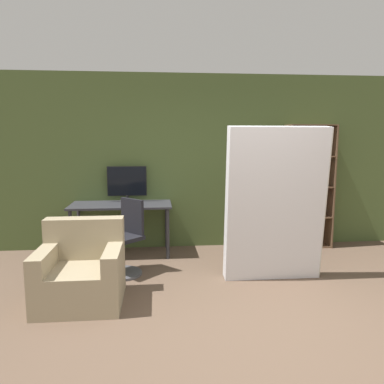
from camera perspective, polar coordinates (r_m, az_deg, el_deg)
The scene contains 8 objects.
ground_plane at distance 3.70m, azimuth 10.47°, elevation -19.58°, with size 16.00×16.00×0.00m, color brown.
wall_back at distance 5.93m, azimuth 3.68°, elevation 4.61°, with size 8.00×0.06×2.70m.
desk at distance 5.60m, azimuth -10.75°, elevation -2.71°, with size 1.47×0.68×0.76m.
monitor at distance 5.76m, azimuth -9.87°, elevation 1.45°, with size 0.59×0.19×0.54m.
office_chair at distance 4.87m, azimuth -10.30°, elevation -7.75°, with size 0.62×0.62×0.95m.
bookshelf at distance 6.16m, azimuth 16.29°, elevation 0.59°, with size 0.73×0.35×1.93m.
mattress_near at distance 4.58m, azimuth 12.63°, elevation -1.91°, with size 1.18×0.36×1.86m.
armchair at distance 4.19m, azimuth -16.47°, elevation -11.61°, with size 0.85×0.80×0.85m.
Camera 1 is at (-0.93, -3.14, 1.71)m, focal length 35.00 mm.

